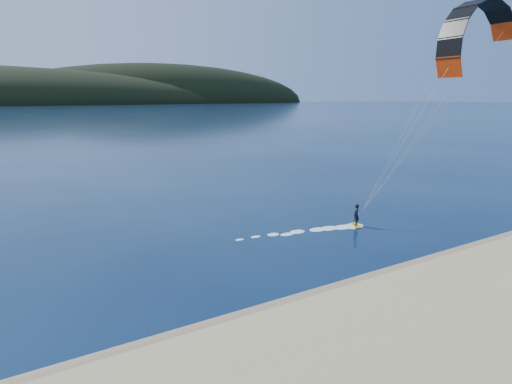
% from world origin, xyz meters
% --- Properties ---
extents(ground, '(1800.00, 1800.00, 0.00)m').
position_xyz_m(ground, '(0.00, 0.00, 0.00)').
color(ground, '#071333').
rests_on(ground, ground).
extents(wet_sand, '(220.00, 2.50, 0.10)m').
position_xyz_m(wet_sand, '(0.00, 4.50, 0.05)').
color(wet_sand, '#86704E').
rests_on(wet_sand, ground).
extents(headland, '(1200.00, 310.00, 140.00)m').
position_xyz_m(headland, '(0.63, 745.28, 0.00)').
color(headland, black).
rests_on(headland, ground).
extents(kitesurfer_near, '(23.92, 6.72, 17.85)m').
position_xyz_m(kitesurfer_near, '(22.26, 9.92, 13.68)').
color(kitesurfer_near, gold).
rests_on(kitesurfer_near, ground).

